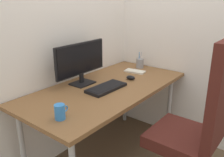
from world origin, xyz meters
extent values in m
plane|color=brown|center=(0.00, 0.00, 0.00)|extent=(8.00, 8.00, 0.00)
cube|color=white|center=(0.00, 0.43, 1.40)|extent=(2.83, 0.04, 2.80)
cube|color=white|center=(0.85, -0.17, 1.40)|extent=(0.04, 1.98, 2.80)
cube|color=brown|center=(0.00, 0.00, 0.74)|extent=(1.64, 0.80, 0.03)
cylinder|color=#B2B5BA|center=(0.72, -0.30, 0.36)|extent=(0.04, 0.04, 0.73)
cylinder|color=#B2B5BA|center=(-0.72, 0.30, 0.36)|extent=(0.04, 0.04, 0.73)
cylinder|color=#B2B5BA|center=(0.72, 0.30, 0.36)|extent=(0.04, 0.04, 0.73)
cube|color=#4C1E19|center=(0.04, -0.73, 0.49)|extent=(0.48, 0.47, 0.10)
cube|color=#4C1E19|center=(0.03, -0.96, 0.91)|extent=(0.43, 0.07, 0.76)
cube|color=black|center=(-0.09, 0.22, 0.76)|extent=(0.21, 0.17, 0.01)
cube|color=black|center=(-0.09, 0.23, 0.82)|extent=(0.04, 0.02, 0.10)
cube|color=black|center=(-0.09, 0.24, 1.00)|extent=(0.59, 0.02, 0.29)
cube|color=black|center=(-0.09, 0.22, 1.00)|extent=(0.56, 0.01, 0.27)
cube|color=black|center=(-0.06, -0.04, 0.77)|extent=(0.39, 0.19, 0.03)
cube|color=black|center=(-0.06, -0.04, 0.79)|extent=(0.36, 0.15, 0.00)
ellipsoid|color=black|center=(0.29, -0.07, 0.78)|extent=(0.07, 0.10, 0.04)
cylinder|color=gray|center=(0.70, 0.08, 0.81)|extent=(0.09, 0.09, 0.11)
cylinder|color=#B2B5BA|center=(0.69, 0.08, 0.88)|extent=(0.03, 0.01, 0.12)
cylinder|color=#B2B5BA|center=(0.71, 0.08, 0.88)|extent=(0.03, 0.01, 0.12)
torus|color=#333338|center=(0.70, 0.08, 0.82)|extent=(0.03, 0.04, 0.01)
cylinder|color=#337FD8|center=(0.70, 0.10, 0.86)|extent=(0.01, 0.01, 0.15)
cube|color=silver|center=(0.52, 0.04, 0.77)|extent=(0.14, 0.23, 0.02)
cylinder|color=#337FD8|center=(-0.67, -0.14, 0.81)|extent=(0.07, 0.07, 0.11)
torus|color=#337FD8|center=(-0.62, -0.14, 0.82)|extent=(0.05, 0.01, 0.05)
camera|label=1|loc=(-1.58, -1.30, 1.54)|focal=38.54mm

